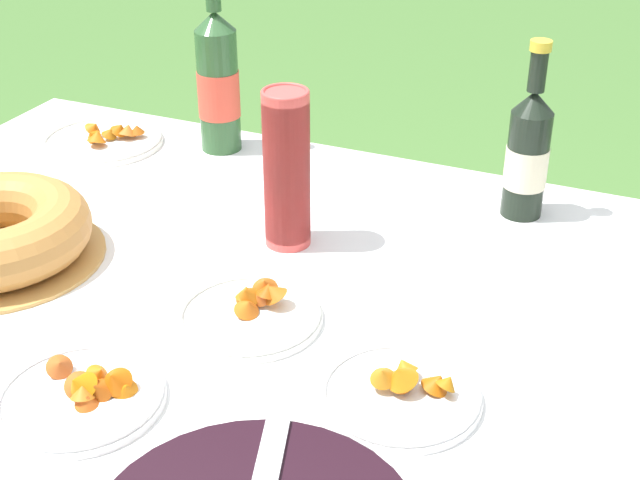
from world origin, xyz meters
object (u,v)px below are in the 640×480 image
snack_plate_near (251,312)px  snack_plate_right (82,393)px  snack_plate_left (104,139)px  snack_plate_far (401,391)px  juice_bottle_red (528,153)px  cup_stack (287,170)px  cider_bottle_green (218,82)px

snack_plate_near → snack_plate_right: size_ratio=0.98×
snack_plate_left → snack_plate_far: bearing=-32.5°
snack_plate_near → snack_plate_far: (0.25, -0.08, -0.00)m
snack_plate_left → juice_bottle_red: bearing=2.5°
cup_stack → juice_bottle_red: (0.32, 0.25, -0.02)m
juice_bottle_red → snack_plate_left: juice_bottle_red is taller
cup_stack → snack_plate_left: bearing=157.3°
cup_stack → snack_plate_near: cup_stack is taller
juice_bottle_red → snack_plate_right: (-0.38, -0.70, -0.10)m
cup_stack → cider_bottle_green: bearing=134.2°
cup_stack → snack_plate_left: cup_stack is taller
juice_bottle_red → snack_plate_near: 0.54m
cider_bottle_green → snack_plate_right: (0.22, -0.74, -0.12)m
cup_stack → snack_plate_near: (0.05, -0.22, -0.11)m
cup_stack → juice_bottle_red: size_ratio=0.85×
snack_plate_left → snack_plate_far: 0.94m
juice_bottle_red → snack_plate_left: size_ratio=1.26×
juice_bottle_red → snack_plate_far: (-0.03, -0.54, -0.10)m
juice_bottle_red → snack_plate_far: size_ratio=1.49×
cider_bottle_green → snack_plate_near: size_ratio=1.74×
cup_stack → snack_plate_left: 0.55m
snack_plate_right → snack_plate_far: 0.38m
cider_bottle_green → snack_plate_left: (-0.22, -0.08, -0.12)m
snack_plate_right → cup_stack: bearing=82.5°
juice_bottle_red → snack_plate_far: 0.55m
juice_bottle_red → snack_plate_far: bearing=-92.8°
snack_plate_left → snack_plate_right: size_ratio=1.15×
cider_bottle_green → snack_plate_far: bearing=-45.6°
cider_bottle_green → snack_plate_near: 0.61m
cup_stack → snack_plate_far: 0.43m
cider_bottle_green → juice_bottle_red: size_ratio=1.18×
cup_stack → cider_bottle_green: (-0.28, 0.29, 0.01)m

